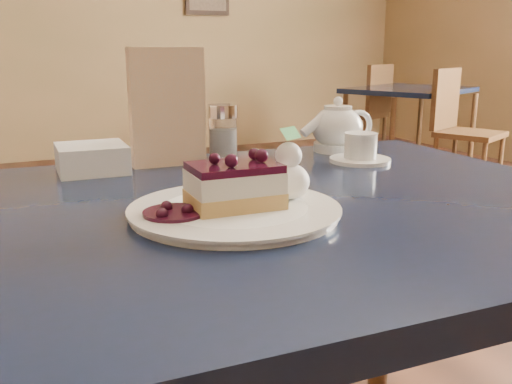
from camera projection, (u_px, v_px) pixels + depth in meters
name	position (u px, v px, depth m)	size (l,w,h in m)	color
main_table	(223.00, 258.00, 0.87)	(1.30, 0.90, 0.79)	#111833
dessert_plate	(235.00, 211.00, 0.81)	(0.29, 0.29, 0.01)	white
cheesecake_slice	(234.00, 186.00, 0.80)	(0.13, 0.09, 0.06)	tan
whipped_cream	(288.00, 181.00, 0.84)	(0.06, 0.06, 0.06)	white
berry_sauce	(174.00, 213.00, 0.77)	(0.08, 0.08, 0.01)	black
tea_set	(341.00, 133.00, 1.27)	(0.17, 0.25, 0.11)	white
menu_card	(167.00, 108.00, 1.12)	(0.15, 0.03, 0.23)	beige
sugar_shaker	(223.00, 132.00, 1.19)	(0.06, 0.06, 0.12)	white
napkin_stack	(92.00, 158.00, 1.08)	(0.13, 0.13, 0.05)	white
bg_table_far_right	(405.00, 167.00, 4.66)	(1.16, 1.72, 1.14)	#111833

